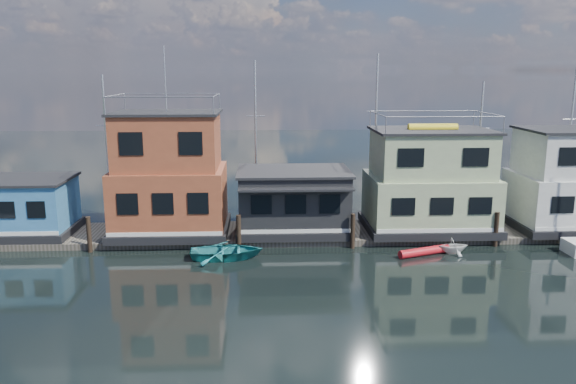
{
  "coord_description": "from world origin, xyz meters",
  "views": [
    {
      "loc": [
        -2.5,
        -23.78,
        10.78
      ],
      "look_at": [
        -0.86,
        12.0,
        3.0
      ],
      "focal_mm": 35.0,
      "sensor_mm": 36.0,
      "label": 1
    }
  ],
  "objects_px": {
    "houseboat_red": "(170,176)",
    "houseboat_green": "(430,182)",
    "red_kayak": "(424,251)",
    "houseboat_blue": "(22,207)",
    "houseboat_dark": "(293,201)",
    "dinghy_teal": "(227,251)",
    "dinghy_white": "(453,246)"
  },
  "relations": [
    {
      "from": "houseboat_blue",
      "to": "houseboat_green",
      "type": "height_order",
      "value": "houseboat_green"
    },
    {
      "from": "houseboat_red",
      "to": "red_kayak",
      "type": "height_order",
      "value": "houseboat_red"
    },
    {
      "from": "houseboat_blue",
      "to": "houseboat_green",
      "type": "bearing_deg",
      "value": 0.0
    },
    {
      "from": "houseboat_dark",
      "to": "red_kayak",
      "type": "distance_m",
      "value": 8.98
    },
    {
      "from": "houseboat_dark",
      "to": "dinghy_teal",
      "type": "xyz_separation_m",
      "value": [
        -4.15,
        -4.34,
        -1.98
      ]
    },
    {
      "from": "houseboat_blue",
      "to": "houseboat_red",
      "type": "xyz_separation_m",
      "value": [
        9.5,
        0.0,
        1.9
      ]
    },
    {
      "from": "houseboat_green",
      "to": "dinghy_white",
      "type": "relative_size",
      "value": 4.58
    },
    {
      "from": "red_kayak",
      "to": "houseboat_red",
      "type": "bearing_deg",
      "value": 143.79
    },
    {
      "from": "houseboat_red",
      "to": "houseboat_dark",
      "type": "distance_m",
      "value": 8.18
    },
    {
      "from": "houseboat_blue",
      "to": "houseboat_red",
      "type": "distance_m",
      "value": 9.69
    },
    {
      "from": "red_kayak",
      "to": "dinghy_white",
      "type": "bearing_deg",
      "value": -11.48
    },
    {
      "from": "houseboat_green",
      "to": "dinghy_teal",
      "type": "height_order",
      "value": "houseboat_green"
    },
    {
      "from": "houseboat_red",
      "to": "dinghy_white",
      "type": "height_order",
      "value": "houseboat_red"
    },
    {
      "from": "houseboat_red",
      "to": "houseboat_green",
      "type": "xyz_separation_m",
      "value": [
        17.0,
        0.0,
        -0.55
      ]
    },
    {
      "from": "dinghy_white",
      "to": "dinghy_teal",
      "type": "distance_m",
      "value": 13.56
    },
    {
      "from": "houseboat_blue",
      "to": "red_kayak",
      "type": "distance_m",
      "value": 25.51
    },
    {
      "from": "houseboat_red",
      "to": "houseboat_blue",
      "type": "bearing_deg",
      "value": -180.0
    },
    {
      "from": "houseboat_blue",
      "to": "dinghy_white",
      "type": "xyz_separation_m",
      "value": [
        26.9,
        -4.06,
        -1.72
      ]
    },
    {
      "from": "houseboat_dark",
      "to": "dinghy_teal",
      "type": "bearing_deg",
      "value": -133.77
    },
    {
      "from": "houseboat_dark",
      "to": "dinghy_teal",
      "type": "height_order",
      "value": "houseboat_dark"
    },
    {
      "from": "houseboat_green",
      "to": "houseboat_red",
      "type": "bearing_deg",
      "value": -180.0
    },
    {
      "from": "houseboat_green",
      "to": "red_kayak",
      "type": "bearing_deg",
      "value": -108.35
    },
    {
      "from": "houseboat_blue",
      "to": "dinghy_teal",
      "type": "height_order",
      "value": "houseboat_blue"
    },
    {
      "from": "houseboat_blue",
      "to": "houseboat_red",
      "type": "relative_size",
      "value": 0.54
    },
    {
      "from": "dinghy_white",
      "to": "red_kayak",
      "type": "relative_size",
      "value": 0.54
    },
    {
      "from": "dinghy_teal",
      "to": "red_kayak",
      "type": "bearing_deg",
      "value": -93.81
    },
    {
      "from": "houseboat_red",
      "to": "red_kayak",
      "type": "distance_m",
      "value": 16.61
    },
    {
      "from": "houseboat_red",
      "to": "houseboat_green",
      "type": "relative_size",
      "value": 1.41
    },
    {
      "from": "houseboat_red",
      "to": "houseboat_green",
      "type": "height_order",
      "value": "houseboat_red"
    },
    {
      "from": "red_kayak",
      "to": "dinghy_teal",
      "type": "relative_size",
      "value": 0.8
    },
    {
      "from": "houseboat_red",
      "to": "dinghy_white",
      "type": "relative_size",
      "value": 6.46
    },
    {
      "from": "houseboat_green",
      "to": "dinghy_teal",
      "type": "distance_m",
      "value": 14.2
    }
  ]
}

